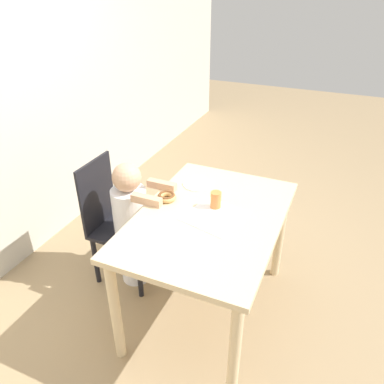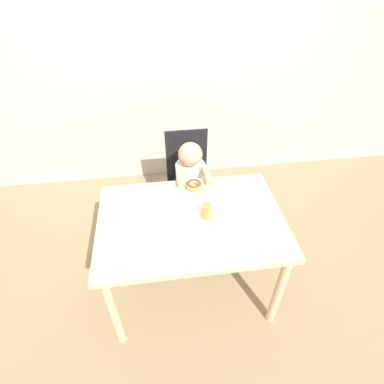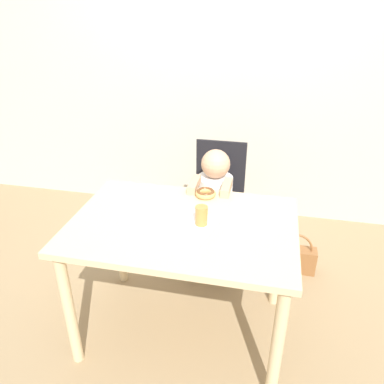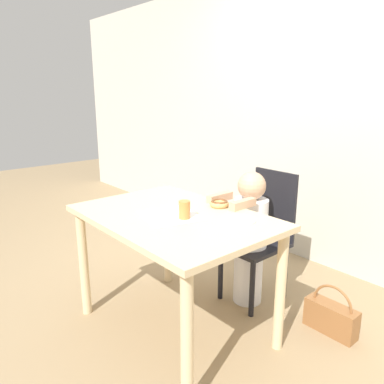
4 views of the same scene
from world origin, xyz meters
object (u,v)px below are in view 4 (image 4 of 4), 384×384
Objects in this scene: child_figure at (249,237)px; cup at (184,210)px; donut at (219,203)px; handbag at (331,316)px; chair at (261,237)px.

child_figure is 9.05× the size of cup.
donut is 0.99m from handbag.
child_figure is 0.69m from cup.
cup is (0.02, -0.60, 0.33)m from child_figure.
child_figure is 0.41m from donut.
cup reaches higher than donut.
chair reaches higher than cup.
donut is 0.37× the size of handbag.
handbag is at bearing 34.26° from donut.
chair is at bearing 91.87° from cup.
child_figure is at bearing 87.55° from donut.
child_figure reaches higher than chair.
chair is 8.78× the size of cup.
donut is at bearing -92.45° from child_figure.
chair reaches higher than handbag.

